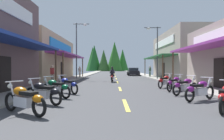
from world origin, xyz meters
TOP-DOWN VIEW (x-y plane):
  - ground at (0.00, 30.51)m, footprint 9.01×91.02m
  - sidewalk_left at (-5.55, 30.51)m, footprint 2.08×91.02m
  - sidewalk_right at (5.55, 30.51)m, footprint 2.08×91.02m
  - centerline_dashes at (0.00, 33.58)m, footprint 0.16×65.80m
  - storefront_left_far at (-11.01, 22.83)m, footprint 10.72×12.95m
  - storefront_right_far at (10.55, 26.14)m, footprint 9.79×12.65m
  - streetlamp_left at (-4.64, 23.21)m, footprint 1.98×0.30m
  - streetlamp_right at (4.63, 22.76)m, footprint 1.98×0.30m
  - motorcycle_parked_right_2 at (3.38, 8.59)m, footprint 1.86×1.23m
  - motorcycle_parked_right_3 at (3.42, 10.37)m, footprint 1.84×1.26m
  - motorcycle_parked_right_4 at (3.43, 12.07)m, footprint 1.55×1.62m
  - motorcycle_parked_right_5 at (3.33, 13.88)m, footprint 1.50×1.66m
  - motorcycle_parked_left_0 at (-3.32, 6.15)m, footprint 1.87×1.22m
  - motorcycle_parked_left_1 at (-3.33, 7.78)m, footprint 1.90×1.17m
  - motorcycle_parked_left_2 at (-3.33, 9.43)m, footprint 1.84×1.26m
  - motorcycle_parked_left_3 at (-3.12, 10.91)m, footprint 1.62×1.54m
  - rider_cruising_lead at (-0.52, 19.06)m, footprint 0.60×2.14m
  - pedestrian_by_shop at (5.04, 27.79)m, footprint 0.37×0.54m
  - pedestrian_browsing at (-5.80, 16.68)m, footprint 0.35×0.55m
  - pedestrian_waiting at (-5.26, 27.60)m, footprint 0.41×0.50m
  - parked_car_curbside at (3.31, 34.21)m, footprint 2.14×4.34m
  - treeline_backdrop at (-4.15, 76.95)m, footprint 17.84×12.20m

SIDE VIEW (x-z plane):
  - ground at x=0.00m, z-range -0.10..0.00m
  - centerline_dashes at x=0.00m, z-range 0.00..0.01m
  - sidewalk_left at x=-5.55m, z-range 0.00..0.12m
  - sidewalk_right at x=5.55m, z-range 0.00..0.12m
  - motorcycle_parked_right_2 at x=3.38m, z-range -0.03..1.01m
  - motorcycle_parked_right_3 at x=3.42m, z-range -0.03..1.01m
  - motorcycle_parked_right_4 at x=3.43m, z-range -0.03..1.01m
  - motorcycle_parked_right_5 at x=3.33m, z-range -0.03..1.01m
  - motorcycle_parked_left_0 at x=-3.32m, z-range -0.03..1.01m
  - motorcycle_parked_left_1 at x=-3.33m, z-range -0.03..1.01m
  - motorcycle_parked_left_2 at x=-3.33m, z-range -0.03..1.01m
  - motorcycle_parked_left_3 at x=-3.12m, z-range -0.03..1.01m
  - rider_cruising_lead at x=-0.52m, z-range -0.13..1.44m
  - parked_car_curbside at x=3.31m, z-range -0.01..1.39m
  - pedestrian_waiting at x=-5.26m, z-range 0.12..1.73m
  - pedestrian_browsing at x=-5.80m, z-range 0.13..1.81m
  - pedestrian_by_shop at x=5.04m, z-range 0.14..1.83m
  - storefront_left_far at x=-11.01m, z-range 0.00..5.14m
  - storefront_right_far at x=10.55m, z-range 0.00..6.23m
  - streetlamp_right at x=4.63m, z-range 0.93..7.28m
  - streetlamp_left at x=-4.64m, z-range 0.96..7.85m
  - treeline_backdrop at x=-4.15m, z-range -0.60..10.99m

